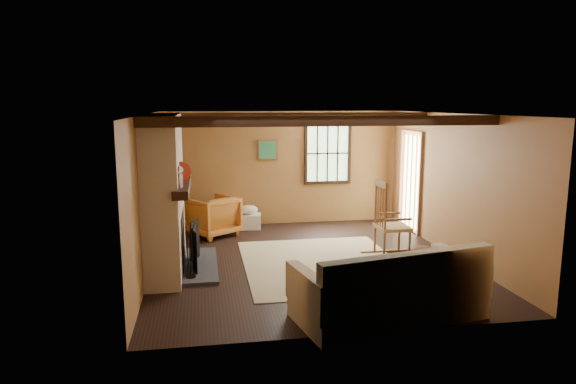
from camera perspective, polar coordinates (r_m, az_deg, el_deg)
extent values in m
plane|color=black|center=(8.54, 2.15, -7.66)|extent=(5.50, 5.50, 0.00)
cube|color=#975D35|center=(10.93, -0.73, 2.67)|extent=(5.00, 0.02, 2.40)
cube|color=#975D35|center=(5.65, 7.91, -4.28)|extent=(5.00, 0.02, 2.40)
cube|color=#975D35|center=(8.13, -15.32, -0.19)|extent=(0.02, 5.50, 2.40)
cube|color=#975D35|center=(9.09, 17.82, 0.73)|extent=(0.02, 5.50, 2.40)
cube|color=white|center=(8.14, 2.26, 8.66)|extent=(5.00, 5.50, 0.02)
cube|color=black|center=(6.97, 4.30, 7.87)|extent=(5.00, 0.12, 0.14)
cube|color=black|center=(9.32, 0.74, 8.39)|extent=(5.00, 0.12, 0.14)
cube|color=black|center=(11.07, 4.43, 4.29)|extent=(1.02, 0.06, 1.32)
cube|color=#C4EDB5|center=(11.10, 4.39, 4.31)|extent=(0.90, 0.01, 1.20)
cube|color=black|center=(11.08, 4.42, 4.30)|extent=(0.90, 0.03, 0.02)
cube|color=brown|center=(10.63, 13.44, 1.11)|extent=(0.06, 1.00, 2.06)
cube|color=#C4EDB5|center=(10.64, 13.59, 1.11)|extent=(0.01, 0.80, 1.85)
cube|color=brown|center=(10.82, -2.28, 4.72)|extent=(0.42, 0.03, 0.42)
cube|color=#28785F|center=(10.80, -2.27, 4.71)|extent=(0.36, 0.01, 0.36)
cube|color=#984C3A|center=(8.11, -13.56, -0.14)|extent=(0.50, 2.20, 2.40)
cube|color=black|center=(8.26, -12.86, -5.26)|extent=(0.38, 1.00, 0.85)
cube|color=#313135|center=(8.37, -9.78, -7.99)|extent=(0.55, 1.80, 0.05)
cube|color=black|center=(8.07, -11.62, 0.97)|extent=(0.22, 2.30, 0.12)
cube|color=black|center=(7.91, -10.37, -6.48)|extent=(0.08, 0.31, 0.63)
cube|color=black|center=(8.22, -10.34, -5.85)|extent=(0.05, 0.32, 0.63)
cube|color=black|center=(8.54, -10.32, -5.26)|extent=(0.15, 0.30, 0.63)
cylinder|color=black|center=(7.75, -10.77, -9.21)|extent=(0.15, 0.15, 0.02)
cylinder|color=black|center=(7.64, -11.06, -7.17)|extent=(0.01, 0.01, 0.61)
cylinder|color=black|center=(7.66, -10.84, -7.10)|extent=(0.01, 0.01, 0.61)
cylinder|color=black|center=(7.69, -10.62, -7.03)|extent=(0.01, 0.01, 0.61)
cylinder|color=silver|center=(7.27, -11.94, 1.25)|extent=(0.09, 0.09, 0.20)
sphere|color=silver|center=(7.25, -11.99, 2.43)|extent=(0.11, 0.11, 0.11)
cylinder|color=#A92713|center=(7.78, -11.81, 2.21)|extent=(0.30, 0.11, 0.30)
cube|color=black|center=(8.21, -11.68, 1.99)|extent=(0.26, 0.19, 0.13)
cylinder|color=black|center=(8.53, -11.60, 2.15)|extent=(0.07, 0.07, 0.09)
cylinder|color=black|center=(8.58, -11.59, 2.18)|extent=(0.07, 0.07, 0.08)
cube|color=tan|center=(8.39, 3.78, -7.97)|extent=(2.50, 3.00, 0.01)
cube|color=tan|center=(8.85, 11.52, -3.86)|extent=(0.52, 0.54, 0.06)
cube|color=brown|center=(8.63, 10.33, 0.86)|extent=(0.06, 0.51, 0.09)
cylinder|color=brown|center=(8.80, 13.36, -5.65)|extent=(0.04, 0.04, 0.49)
cylinder|color=brown|center=(9.19, 12.24, -4.94)|extent=(0.04, 0.04, 0.49)
cylinder|color=brown|center=(8.63, 10.65, -5.86)|extent=(0.04, 0.04, 0.49)
cylinder|color=brown|center=(9.03, 9.63, -5.12)|extent=(0.04, 0.04, 0.49)
cylinder|color=brown|center=(8.49, 10.79, -1.74)|extent=(0.04, 0.04, 0.83)
cylinder|color=brown|center=(8.89, 9.75, -1.18)|extent=(0.04, 0.04, 0.83)
cylinder|color=brown|center=(8.59, 10.51, -1.74)|extent=(0.02, 0.02, 0.69)
cylinder|color=brown|center=(8.69, 10.25, -1.60)|extent=(0.02, 0.02, 0.69)
cylinder|color=brown|center=(8.79, 10.00, -1.46)|extent=(0.02, 0.02, 0.69)
cube|color=brown|center=(8.59, 12.18, -3.01)|extent=(0.47, 0.05, 0.03)
cube|color=brown|center=(9.03, 10.99, -2.34)|extent=(0.47, 0.05, 0.03)
cube|color=brown|center=(8.78, 11.96, -7.26)|extent=(0.94, 0.06, 0.03)
cube|color=brown|center=(9.17, 10.90, -6.47)|extent=(0.94, 0.06, 0.03)
cube|color=beige|center=(6.46, 11.03, -11.43)|extent=(2.39, 1.44, 0.49)
cube|color=beige|center=(6.00, 13.33, -9.44)|extent=(2.22, 0.62, 0.61)
cube|color=beige|center=(5.91, 2.22, -10.99)|extent=(0.36, 1.01, 0.45)
cube|color=beige|center=(6.98, 18.53, -8.18)|extent=(0.36, 1.01, 0.45)
ellipsoid|color=beige|center=(6.72, 14.67, -7.39)|extent=(0.42, 0.22, 0.40)
cylinder|color=brown|center=(10.71, -10.85, -3.90)|extent=(0.36, 0.11, 0.11)
cylinder|color=brown|center=(10.70, -10.22, -3.89)|extent=(0.36, 0.11, 0.11)
cylinder|color=brown|center=(10.70, -9.59, -3.87)|extent=(0.36, 0.11, 0.11)
cylinder|color=brown|center=(10.68, -10.87, -3.34)|extent=(0.36, 0.11, 0.11)
cylinder|color=brown|center=(10.68, -10.24, -3.32)|extent=(0.36, 0.11, 0.11)
cylinder|color=brown|center=(10.68, -9.61, -3.30)|extent=(0.36, 0.11, 0.11)
cube|color=white|center=(10.68, -4.38, -3.26)|extent=(0.54, 0.43, 0.30)
ellipsoid|color=beige|center=(10.63, -4.40, -1.98)|extent=(0.46, 0.41, 0.19)
imported|color=#BF6026|center=(10.14, -8.39, -2.65)|extent=(1.17, 1.18, 0.78)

